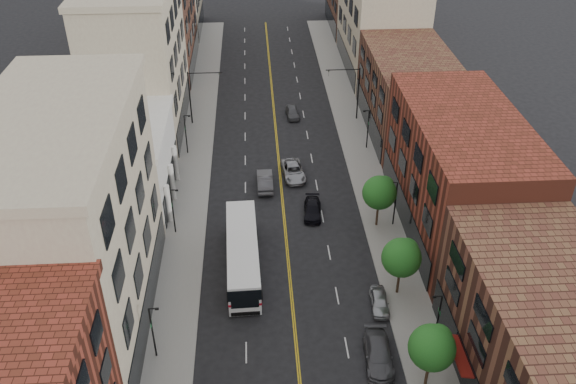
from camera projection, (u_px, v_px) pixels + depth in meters
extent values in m
cube|color=gray|center=(193.00, 174.00, 70.20)|extent=(4.00, 110.00, 0.15)
cube|color=gray|center=(365.00, 169.00, 71.22)|extent=(4.00, 110.00, 0.15)
cube|color=tan|center=(72.00, 229.00, 46.60)|extent=(10.00, 22.00, 18.00)
cube|color=silver|center=(121.00, 165.00, 64.35)|extent=(10.00, 14.00, 8.00)
cube|color=tan|center=(138.00, 61.00, 75.76)|extent=(10.00, 20.00, 18.00)
cube|color=#582E23|center=(158.00, 22.00, 93.25)|extent=(10.00, 20.00, 15.00)
cube|color=#582E23|center=(566.00, 379.00, 39.70)|extent=(10.00, 26.00, 10.00)
cube|color=#602619|center=(459.00, 173.00, 59.15)|extent=(10.00, 22.00, 12.00)
cube|color=#582E23|center=(409.00, 93.00, 77.20)|extent=(10.00, 20.00, 10.00)
cube|color=tan|center=(380.00, 25.00, 93.59)|extent=(10.00, 22.00, 14.00)
cylinder|color=black|center=(427.00, 373.00, 44.63)|extent=(0.22, 0.22, 2.50)
sphere|color=#1B5E1C|center=(432.00, 348.00, 43.17)|extent=(3.40, 3.40, 3.40)
sphere|color=#1B5E1C|center=(438.00, 338.00, 43.25)|extent=(2.04, 2.04, 2.04)
cylinder|color=black|center=(398.00, 281.00, 52.96)|extent=(0.22, 0.22, 2.50)
sphere|color=#1B5E1C|center=(401.00, 258.00, 51.50)|extent=(3.40, 3.40, 3.40)
sphere|color=#1B5E1C|center=(407.00, 250.00, 51.58)|extent=(2.04, 2.04, 2.04)
cylinder|color=black|center=(377.00, 215.00, 61.29)|extent=(0.22, 0.22, 2.50)
sphere|color=#1B5E1C|center=(379.00, 193.00, 59.83)|extent=(3.40, 3.40, 3.40)
sphere|color=#1B5E1C|center=(384.00, 186.00, 59.91)|extent=(2.04, 2.04, 2.04)
cylinder|color=black|center=(153.00, 333.00, 46.24)|extent=(0.14, 0.14, 5.00)
cylinder|color=black|center=(153.00, 309.00, 44.88)|extent=(0.70, 0.10, 0.10)
cube|color=black|center=(157.00, 309.00, 44.92)|extent=(0.28, 0.14, 0.14)
cube|color=#19592D|center=(151.00, 324.00, 45.74)|extent=(0.04, 0.55, 0.35)
cylinder|color=black|center=(173.00, 211.00, 59.57)|extent=(0.14, 0.14, 5.00)
cylinder|color=black|center=(174.00, 190.00, 58.21)|extent=(0.70, 0.10, 0.10)
cube|color=black|center=(177.00, 190.00, 58.25)|extent=(0.28, 0.14, 0.14)
cube|color=#19592D|center=(172.00, 204.00, 59.07)|extent=(0.04, 0.55, 0.35)
cylinder|color=black|center=(186.00, 135.00, 72.90)|extent=(0.14, 0.14, 5.00)
cylinder|color=black|center=(187.00, 116.00, 71.54)|extent=(0.70, 0.10, 0.10)
cube|color=black|center=(189.00, 116.00, 71.58)|extent=(0.28, 0.14, 0.14)
cube|color=#19592D|center=(185.00, 128.00, 72.40)|extent=(0.04, 0.55, 0.35)
cylinder|color=black|center=(438.00, 320.00, 47.36)|extent=(0.14, 0.14, 5.00)
cylinder|color=black|center=(438.00, 296.00, 45.96)|extent=(0.70, 0.10, 0.10)
cube|color=black|center=(434.00, 297.00, 45.98)|extent=(0.28, 0.14, 0.14)
cube|color=#19592D|center=(439.00, 312.00, 46.86)|extent=(0.04, 0.55, 0.35)
cylinder|color=black|center=(395.00, 204.00, 60.69)|extent=(0.14, 0.14, 5.00)
cylinder|color=black|center=(394.00, 183.00, 59.29)|extent=(0.70, 0.10, 0.10)
cube|color=black|center=(391.00, 183.00, 59.31)|extent=(0.28, 0.14, 0.14)
cube|color=#19592D|center=(396.00, 196.00, 60.19)|extent=(0.04, 0.55, 0.35)
cylinder|color=black|center=(368.00, 129.00, 74.02)|extent=(0.14, 0.14, 5.00)
cylinder|color=black|center=(366.00, 111.00, 72.62)|extent=(0.70, 0.10, 0.10)
cube|color=black|center=(364.00, 111.00, 72.64)|extent=(0.28, 0.14, 0.14)
cube|color=#19592D|center=(368.00, 123.00, 73.52)|extent=(0.04, 0.55, 0.35)
cylinder|color=black|center=(190.00, 98.00, 78.96)|extent=(0.18, 0.18, 7.20)
cylinder|color=black|center=(205.00, 73.00, 77.20)|extent=(4.40, 0.12, 0.12)
imported|color=black|center=(219.00, 76.00, 77.51)|extent=(0.15, 0.18, 0.90)
cylinder|color=black|center=(358.00, 94.00, 80.08)|extent=(0.18, 0.18, 7.20)
cylinder|color=black|center=(343.00, 70.00, 78.09)|extent=(4.40, 0.12, 0.12)
imported|color=black|center=(329.00, 73.00, 78.22)|extent=(0.15, 0.18, 0.90)
cube|color=white|center=(243.00, 254.00, 55.54)|extent=(3.14, 12.78, 3.07)
cube|color=black|center=(242.00, 247.00, 55.13)|extent=(3.19, 12.82, 1.11)
cube|color=#B50C1B|center=(243.00, 257.00, 55.71)|extent=(3.19, 12.82, 0.23)
cube|color=black|center=(245.00, 300.00, 50.10)|extent=(2.33, 0.13, 1.69)
cylinder|color=black|center=(229.00, 297.00, 52.60)|extent=(0.33, 1.02, 1.02)
cylinder|color=black|center=(261.00, 295.00, 52.81)|extent=(0.33, 1.02, 1.02)
cylinder|color=black|center=(228.00, 237.00, 59.63)|extent=(0.33, 1.02, 1.02)
cylinder|color=black|center=(256.00, 236.00, 59.85)|extent=(0.33, 1.02, 1.02)
imported|color=#48484D|center=(378.00, 354.00, 46.94)|extent=(2.42, 5.25, 1.49)
imported|color=#A7A9AE|center=(379.00, 302.00, 51.93)|extent=(1.70, 3.80, 1.27)
imported|color=#48484C|center=(265.00, 181.00, 67.71)|extent=(1.75, 4.91, 1.61)
imported|color=black|center=(312.00, 209.00, 63.36)|extent=(2.16, 4.52, 1.27)
imported|color=#9A9BA1|center=(293.00, 171.00, 69.59)|extent=(2.91, 5.45, 1.46)
imported|color=#4F5055|center=(292.00, 112.00, 82.44)|extent=(1.88, 4.10, 1.36)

